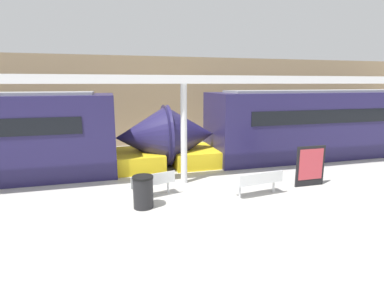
{
  "coord_description": "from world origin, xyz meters",
  "views": [
    {
      "loc": [
        -3.1,
        -7.15,
        3.53
      ],
      "look_at": [
        -0.33,
        2.91,
        1.4
      ],
      "focal_mm": 28.0,
      "sensor_mm": 36.0,
      "label": 1
    }
  ],
  "objects_px": {
    "support_column_near": "(184,135)",
    "bench_far": "(152,182)",
    "poster_board": "(310,166)",
    "bench_near": "(259,181)",
    "train_left": "(335,124)",
    "trash_bin": "(143,192)"
  },
  "relations": [
    {
      "from": "bench_near",
      "to": "bench_far",
      "type": "relative_size",
      "value": 1.09
    },
    {
      "from": "bench_far",
      "to": "support_column_near",
      "type": "distance_m",
      "value": 2.12
    },
    {
      "from": "bench_far",
      "to": "trash_bin",
      "type": "height_order",
      "value": "trash_bin"
    },
    {
      "from": "support_column_near",
      "to": "bench_far",
      "type": "bearing_deg",
      "value": -139.7
    },
    {
      "from": "train_left",
      "to": "support_column_near",
      "type": "distance_m",
      "value": 8.73
    },
    {
      "from": "bench_near",
      "to": "poster_board",
      "type": "xyz_separation_m",
      "value": [
        2.16,
        0.39,
        0.22
      ]
    },
    {
      "from": "poster_board",
      "to": "bench_near",
      "type": "bearing_deg",
      "value": -169.73
    },
    {
      "from": "bench_near",
      "to": "train_left",
      "type": "bearing_deg",
      "value": 26.85
    },
    {
      "from": "trash_bin",
      "to": "support_column_near",
      "type": "xyz_separation_m",
      "value": [
        1.66,
        1.84,
        1.28
      ]
    },
    {
      "from": "train_left",
      "to": "bench_near",
      "type": "relative_size",
      "value": 10.45
    },
    {
      "from": "bench_far",
      "to": "trash_bin",
      "type": "bearing_deg",
      "value": -130.32
    },
    {
      "from": "bench_near",
      "to": "bench_far",
      "type": "bearing_deg",
      "value": 159.43
    },
    {
      "from": "train_left",
      "to": "bench_far",
      "type": "distance_m",
      "value": 10.35
    },
    {
      "from": "bench_far",
      "to": "trash_bin",
      "type": "xyz_separation_m",
      "value": [
        -0.36,
        -0.73,
        -0.02
      ]
    },
    {
      "from": "bench_near",
      "to": "trash_bin",
      "type": "bearing_deg",
      "value": 172.12
    },
    {
      "from": "train_left",
      "to": "trash_bin",
      "type": "height_order",
      "value": "train_left"
    },
    {
      "from": "bench_near",
      "to": "trash_bin",
      "type": "height_order",
      "value": "trash_bin"
    },
    {
      "from": "bench_near",
      "to": "poster_board",
      "type": "relative_size",
      "value": 1.16
    },
    {
      "from": "train_left",
      "to": "trash_bin",
      "type": "xyz_separation_m",
      "value": [
        -10.05,
        -4.24,
        -1.05
      ]
    },
    {
      "from": "trash_bin",
      "to": "poster_board",
      "type": "bearing_deg",
      "value": 3.29
    },
    {
      "from": "poster_board",
      "to": "bench_far",
      "type": "bearing_deg",
      "value": 175.78
    },
    {
      "from": "bench_near",
      "to": "bench_far",
      "type": "height_order",
      "value": "same"
    }
  ]
}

